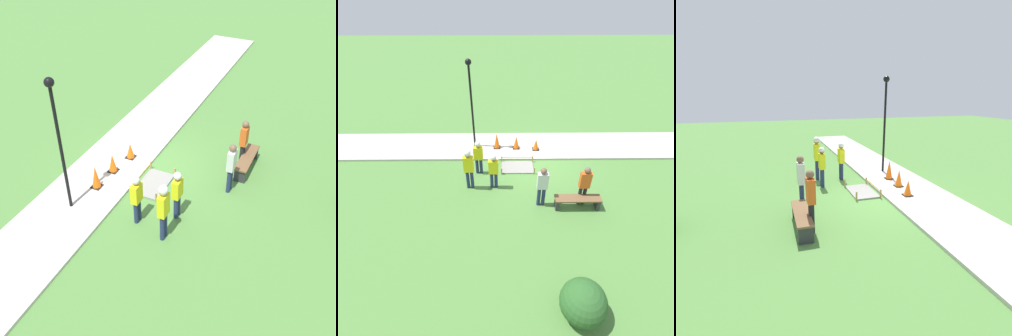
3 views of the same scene
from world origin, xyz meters
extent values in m
plane|color=#51843D|center=(0.00, 0.00, 0.00)|extent=(60.00, 60.00, 0.00)
cube|color=#BCB7AD|center=(0.00, -1.25, 0.05)|extent=(28.00, 2.51, 0.10)
cube|color=gray|center=(0.84, 0.60, 0.03)|extent=(1.49, 0.94, 0.06)
cube|color=tan|center=(0.09, 0.13, 0.17)|extent=(0.05, 0.05, 0.34)
cube|color=tan|center=(1.58, 0.13, 0.17)|extent=(0.05, 0.05, 0.34)
cube|color=tan|center=(0.09, 1.07, 0.17)|extent=(0.05, 0.05, 0.34)
cube|color=tan|center=(1.58, 1.07, 0.17)|extent=(0.05, 0.05, 0.34)
cube|color=yellow|center=(0.84, 0.13, 0.26)|extent=(1.49, 0.00, 0.04)
cube|color=black|center=(-0.16, -0.83, 0.11)|extent=(0.34, 0.34, 0.02)
cone|color=orange|center=(-0.16, -0.83, 0.40)|extent=(0.29, 0.29, 0.56)
cube|color=black|center=(0.84, -0.97, 0.11)|extent=(0.34, 0.34, 0.02)
cone|color=orange|center=(0.84, -0.97, 0.45)|extent=(0.29, 0.29, 0.66)
cube|color=black|center=(1.83, -1.02, 0.11)|extent=(0.34, 0.34, 0.02)
cone|color=orange|center=(1.83, -1.02, 0.52)|extent=(0.29, 0.29, 0.80)
cube|color=#2D2D33|center=(-2.15, 3.20, 0.23)|extent=(0.12, 0.40, 0.46)
cube|color=#2D2D33|center=(-0.57, 3.20, 0.23)|extent=(0.12, 0.40, 0.46)
cube|color=brown|center=(-1.36, 3.20, 0.49)|extent=(1.78, 0.44, 0.06)
cylinder|color=navy|center=(1.82, 1.94, 0.39)|extent=(0.14, 0.14, 0.78)
cylinder|color=navy|center=(2.00, 1.94, 0.39)|extent=(0.14, 0.14, 0.78)
cube|color=yellow|center=(1.91, 1.94, 1.08)|extent=(0.40, 0.22, 0.61)
sphere|color=brown|center=(1.91, 1.94, 1.49)|extent=(0.21, 0.21, 0.21)
sphere|color=white|center=(1.91, 1.94, 1.55)|extent=(0.24, 0.24, 0.24)
cylinder|color=navy|center=(2.82, 1.96, 0.45)|extent=(0.14, 0.14, 0.89)
cylinder|color=navy|center=(3.00, 1.96, 0.45)|extent=(0.14, 0.14, 0.89)
cube|color=yellow|center=(2.91, 1.96, 1.25)|extent=(0.40, 0.22, 0.71)
sphere|color=#A37A5B|center=(2.91, 1.96, 1.72)|extent=(0.24, 0.24, 0.24)
sphere|color=white|center=(2.91, 1.96, 1.79)|extent=(0.28, 0.28, 0.28)
cylinder|color=navy|center=(2.51, 0.94, 0.39)|extent=(0.14, 0.14, 0.78)
cylinder|color=navy|center=(2.69, 0.94, 0.39)|extent=(0.14, 0.14, 0.78)
cube|color=yellow|center=(2.60, 0.94, 1.09)|extent=(0.40, 0.22, 0.62)
sphere|color=#A37A5B|center=(2.60, 0.94, 1.50)|extent=(0.21, 0.21, 0.21)
sphere|color=white|center=(2.60, 0.94, 1.56)|extent=(0.24, 0.24, 0.24)
cylinder|color=black|center=(-1.66, 2.95, 0.43)|extent=(0.14, 0.14, 0.87)
cylinder|color=black|center=(-1.48, 2.95, 0.43)|extent=(0.14, 0.14, 0.87)
cube|color=#E55B1E|center=(-1.57, 2.95, 1.21)|extent=(0.40, 0.22, 0.69)
sphere|color=brown|center=(-1.57, 2.95, 1.67)|extent=(0.23, 0.23, 0.23)
cylinder|color=navy|center=(-0.05, 3.01, 0.44)|extent=(0.14, 0.14, 0.88)
cylinder|color=navy|center=(0.13, 3.01, 0.44)|extent=(0.14, 0.14, 0.88)
cube|color=silver|center=(0.04, 3.01, 1.22)|extent=(0.40, 0.22, 0.69)
sphere|color=brown|center=(0.04, 3.01, 1.69)|extent=(0.24, 0.24, 0.24)
cylinder|color=black|center=(2.99, -1.24, 2.16)|extent=(0.10, 0.10, 4.12)
sphere|color=black|center=(2.99, -1.24, 4.32)|extent=(0.28, 0.28, 0.28)
camera|label=1|loc=(10.79, 5.74, 8.96)|focal=45.00mm
camera|label=2|loc=(1.48, 10.43, 7.53)|focal=28.00mm
camera|label=3|loc=(-8.15, 3.91, 3.73)|focal=28.00mm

